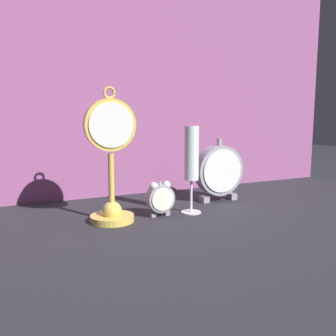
{
  "coord_description": "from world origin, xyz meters",
  "views": [
    {
      "loc": [
        -0.42,
        -0.81,
        0.26
      ],
      "look_at": [
        0.0,
        0.08,
        0.12
      ],
      "focal_mm": 40.0,
      "sensor_mm": 36.0,
      "label": 1
    }
  ],
  "objects_px": {
    "pocket_watch_on_stand": "(111,169)",
    "mantel_clock_silver": "(219,171)",
    "alarm_clock_twin_bell": "(160,197)",
    "champagne_flute": "(191,160)"
  },
  "relations": [
    {
      "from": "pocket_watch_on_stand",
      "to": "mantel_clock_silver",
      "type": "relative_size",
      "value": 1.72
    },
    {
      "from": "pocket_watch_on_stand",
      "to": "mantel_clock_silver",
      "type": "distance_m",
      "value": 0.36
    },
    {
      "from": "alarm_clock_twin_bell",
      "to": "champagne_flute",
      "type": "xyz_separation_m",
      "value": [
        0.09,
        -0.0,
        0.09
      ]
    },
    {
      "from": "pocket_watch_on_stand",
      "to": "alarm_clock_twin_bell",
      "type": "relative_size",
      "value": 3.57
    },
    {
      "from": "mantel_clock_silver",
      "to": "pocket_watch_on_stand",
      "type": "bearing_deg",
      "value": -167.98
    },
    {
      "from": "mantel_clock_silver",
      "to": "champagne_flute",
      "type": "xyz_separation_m",
      "value": [
        -0.14,
        -0.09,
        0.05
      ]
    },
    {
      "from": "alarm_clock_twin_bell",
      "to": "champagne_flute",
      "type": "bearing_deg",
      "value": -1.99
    },
    {
      "from": "mantel_clock_silver",
      "to": "champagne_flute",
      "type": "height_order",
      "value": "champagne_flute"
    },
    {
      "from": "mantel_clock_silver",
      "to": "champagne_flute",
      "type": "relative_size",
      "value": 0.82
    },
    {
      "from": "mantel_clock_silver",
      "to": "champagne_flute",
      "type": "distance_m",
      "value": 0.17
    }
  ]
}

